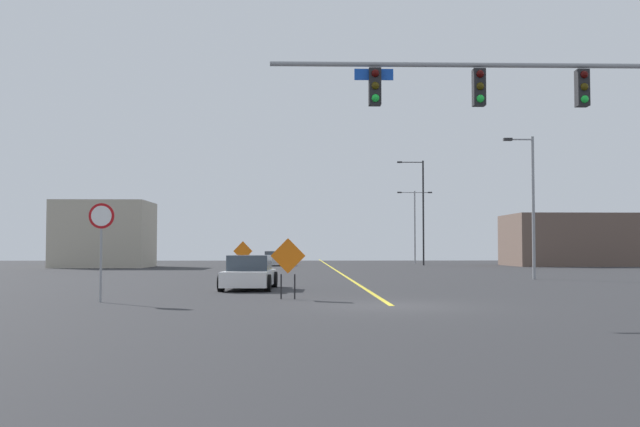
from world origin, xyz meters
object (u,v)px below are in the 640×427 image
(traffic_signal_assembly, at_px, (540,108))
(car_silver_near, at_px, (274,259))
(street_lamp_near_left, at_px, (415,220))
(construction_sign_median_near, at_px, (288,260))
(construction_sign_left_lane, at_px, (243,253))
(car_white_approaching, at_px, (249,273))
(stop_sign, at_px, (101,233))
(street_lamp_far_left, at_px, (531,200))
(street_lamp_near_right, at_px, (421,208))

(traffic_signal_assembly, relative_size, car_silver_near, 2.90)
(street_lamp_near_left, height_order, construction_sign_median_near, street_lamp_near_left)
(construction_sign_median_near, bearing_deg, construction_sign_left_lane, 97.57)
(street_lamp_near_left, bearing_deg, car_silver_near, -144.39)
(street_lamp_near_left, bearing_deg, construction_sign_median_near, -102.96)
(street_lamp_near_left, xyz_separation_m, car_white_approaching, (-13.99, -48.23, -3.93))
(car_white_approaching, bearing_deg, street_lamp_near_left, 73.83)
(street_lamp_near_left, bearing_deg, car_white_approaching, -106.17)
(traffic_signal_assembly, height_order, construction_sign_median_near, traffic_signal_assembly)
(construction_sign_median_near, xyz_separation_m, car_white_approaching, (-1.60, 5.60, -0.62))
(stop_sign, relative_size, street_lamp_far_left, 0.40)
(street_lamp_near_right, xyz_separation_m, car_silver_near, (-13.57, -0.98, -4.71))
(car_white_approaching, bearing_deg, traffic_signal_assembly, -43.76)
(traffic_signal_assembly, xyz_separation_m, street_lamp_far_left, (5.11, 17.17, -1.48))
(stop_sign, bearing_deg, street_lamp_near_right, 69.49)
(street_lamp_near_left, relative_size, car_white_approaching, 1.72)
(street_lamp_near_right, height_order, car_white_approaching, street_lamp_near_right)
(construction_sign_median_near, distance_m, car_white_approaching, 5.86)
(street_lamp_near_right, height_order, construction_sign_median_near, street_lamp_near_right)
(street_lamp_far_left, distance_m, car_white_approaching, 16.79)
(traffic_signal_assembly, relative_size, street_lamp_near_right, 1.23)
(street_lamp_far_left, bearing_deg, traffic_signal_assembly, -106.57)
(stop_sign, xyz_separation_m, street_lamp_far_left, (17.83, 15.58, 2.00))
(construction_sign_left_lane, bearing_deg, street_lamp_near_right, 50.82)
(car_white_approaching, bearing_deg, street_lamp_far_left, 32.22)
(construction_sign_median_near, bearing_deg, car_white_approaching, 105.97)
(construction_sign_median_near, bearing_deg, street_lamp_near_left, 77.04)
(street_lamp_near_left, height_order, car_silver_near, street_lamp_near_left)
(traffic_signal_assembly, bearing_deg, construction_sign_median_near, 158.64)
(stop_sign, relative_size, construction_sign_left_lane, 1.43)
(stop_sign, bearing_deg, construction_sign_median_near, 12.34)
(car_silver_near, bearing_deg, street_lamp_near_left, 35.61)
(street_lamp_far_left, bearing_deg, car_silver_near, 116.11)
(construction_sign_left_lane, height_order, construction_sign_median_near, construction_sign_left_lane)
(construction_sign_left_lane, distance_m, car_silver_near, 17.53)
(construction_sign_left_lane, xyz_separation_m, car_silver_near, (1.46, 17.46, -0.67))
(street_lamp_near_right, relative_size, car_white_approaching, 2.19)
(stop_sign, bearing_deg, street_lamp_near_left, 71.96)
(street_lamp_far_left, bearing_deg, car_white_approaching, -147.78)
(street_lamp_near_right, xyz_separation_m, construction_sign_left_lane, (-15.03, -18.44, -4.04))
(street_lamp_far_left, distance_m, car_silver_near, 32.67)
(car_silver_near, bearing_deg, street_lamp_far_left, -63.89)
(car_silver_near, bearing_deg, construction_sign_median_near, -87.36)
(street_lamp_near_right, xyz_separation_m, car_white_approaching, (-13.17, -38.91, -4.72))
(stop_sign, distance_m, car_white_approaching, 8.01)
(stop_sign, xyz_separation_m, car_white_approaching, (3.94, 6.82, -1.46))
(stop_sign, relative_size, street_lamp_near_left, 0.39)
(car_silver_near, bearing_deg, street_lamp_near_right, 4.14)
(stop_sign, height_order, construction_sign_median_near, stop_sign)
(stop_sign, distance_m, street_lamp_near_left, 57.95)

